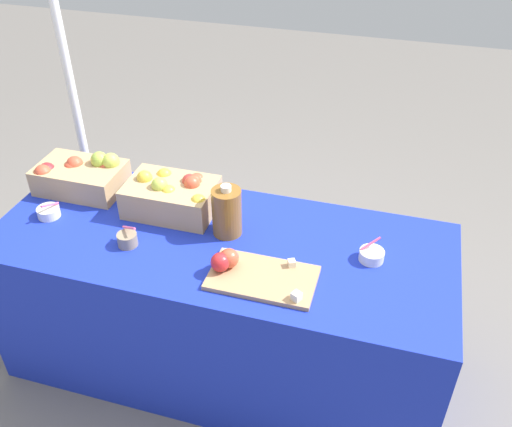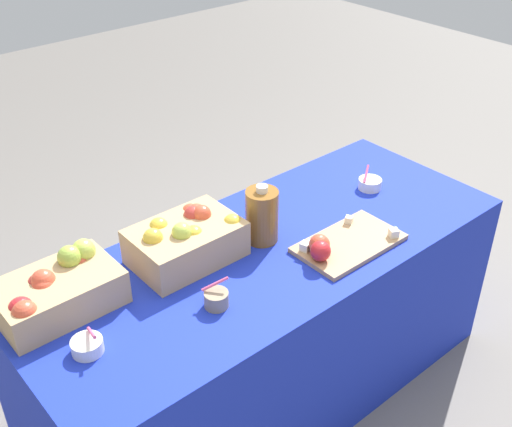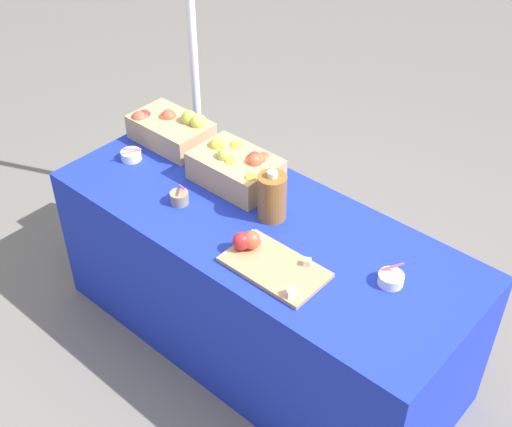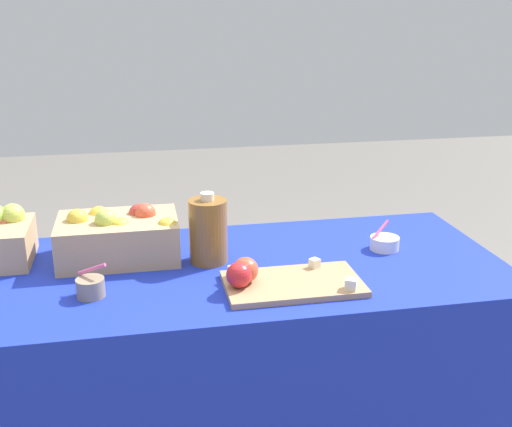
{
  "view_description": "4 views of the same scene",
  "coord_description": "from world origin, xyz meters",
  "px_view_note": "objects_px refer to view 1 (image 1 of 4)",
  "views": [
    {
      "loc": [
        0.64,
        -1.66,
        2.15
      ],
      "look_at": [
        0.13,
        0.08,
        0.84
      ],
      "focal_mm": 38.97,
      "sensor_mm": 36.0,
      "label": 1
    },
    {
      "loc": [
        -1.28,
        -1.43,
        2.11
      ],
      "look_at": [
        -0.08,
        -0.02,
        0.93
      ],
      "focal_mm": 45.07,
      "sensor_mm": 36.0,
      "label": 2
    },
    {
      "loc": [
        1.44,
        -1.66,
        2.52
      ],
      "look_at": [
        0.01,
        -0.04,
        0.81
      ],
      "focal_mm": 47.57,
      "sensor_mm": 36.0,
      "label": 3
    },
    {
      "loc": [
        -0.2,
        -1.82,
        1.53
      ],
      "look_at": [
        0.17,
        0.06,
        0.89
      ],
      "focal_mm": 44.33,
      "sensor_mm": 36.0,
      "label": 4
    }
  ],
  "objects_px": {
    "cutting_board_front": "(250,272)",
    "tent_pole": "(74,101)",
    "apple_crate_left": "(80,175)",
    "apple_crate_middle": "(173,195)",
    "sample_bowl_near": "(127,239)",
    "cider_jug": "(227,212)",
    "sample_bowl_far": "(372,255)",
    "sample_bowl_mid": "(49,212)"
  },
  "relations": [
    {
      "from": "apple_crate_middle",
      "to": "sample_bowl_near",
      "type": "height_order",
      "value": "apple_crate_middle"
    },
    {
      "from": "apple_crate_left",
      "to": "cutting_board_front",
      "type": "distance_m",
      "value": 0.99
    },
    {
      "from": "cutting_board_front",
      "to": "tent_pole",
      "type": "height_order",
      "value": "tent_pole"
    },
    {
      "from": "apple_crate_middle",
      "to": "tent_pole",
      "type": "distance_m",
      "value": 0.86
    },
    {
      "from": "apple_crate_left",
      "to": "cutting_board_front",
      "type": "bearing_deg",
      "value": -21.66
    },
    {
      "from": "apple_crate_middle",
      "to": "sample_bowl_near",
      "type": "distance_m",
      "value": 0.29
    },
    {
      "from": "apple_crate_middle",
      "to": "apple_crate_left",
      "type": "bearing_deg",
      "value": 174.99
    },
    {
      "from": "sample_bowl_mid",
      "to": "sample_bowl_near",
      "type": "bearing_deg",
      "value": -11.32
    },
    {
      "from": "apple_crate_left",
      "to": "sample_bowl_mid",
      "type": "relative_size",
      "value": 3.98
    },
    {
      "from": "sample_bowl_near",
      "to": "sample_bowl_far",
      "type": "relative_size",
      "value": 1.03
    },
    {
      "from": "tent_pole",
      "to": "cider_jug",
      "type": "bearing_deg",
      "value": -28.18
    },
    {
      "from": "cutting_board_front",
      "to": "tent_pole",
      "type": "relative_size",
      "value": 0.21
    },
    {
      "from": "sample_bowl_far",
      "to": "cider_jug",
      "type": "bearing_deg",
      "value": 178.91
    },
    {
      "from": "apple_crate_left",
      "to": "apple_crate_middle",
      "type": "xyz_separation_m",
      "value": [
        0.47,
        -0.04,
        0.01
      ]
    },
    {
      "from": "apple_crate_middle",
      "to": "sample_bowl_far",
      "type": "relative_size",
      "value": 3.91
    },
    {
      "from": "apple_crate_middle",
      "to": "tent_pole",
      "type": "xyz_separation_m",
      "value": [
        -0.71,
        0.44,
        0.15
      ]
    },
    {
      "from": "sample_bowl_mid",
      "to": "cider_jug",
      "type": "distance_m",
      "value": 0.79
    },
    {
      "from": "apple_crate_middle",
      "to": "sample_bowl_near",
      "type": "bearing_deg",
      "value": -106.74
    },
    {
      "from": "cutting_board_front",
      "to": "sample_bowl_mid",
      "type": "height_order",
      "value": "cutting_board_front"
    },
    {
      "from": "apple_crate_middle",
      "to": "sample_bowl_mid",
      "type": "relative_size",
      "value": 3.92
    },
    {
      "from": "cutting_board_front",
      "to": "cider_jug",
      "type": "height_order",
      "value": "cider_jug"
    },
    {
      "from": "apple_crate_middle",
      "to": "sample_bowl_near",
      "type": "xyz_separation_m",
      "value": [
        -0.08,
        -0.28,
        -0.05
      ]
    },
    {
      "from": "apple_crate_left",
      "to": "sample_bowl_near",
      "type": "bearing_deg",
      "value": -39.28
    },
    {
      "from": "cutting_board_front",
      "to": "sample_bowl_near",
      "type": "height_order",
      "value": "sample_bowl_near"
    },
    {
      "from": "sample_bowl_far",
      "to": "cider_jug",
      "type": "relative_size",
      "value": 0.42
    },
    {
      "from": "cider_jug",
      "to": "cutting_board_front",
      "type": "bearing_deg",
      "value": -54.39
    },
    {
      "from": "apple_crate_middle",
      "to": "cider_jug",
      "type": "relative_size",
      "value": 1.66
    },
    {
      "from": "cutting_board_front",
      "to": "sample_bowl_mid",
      "type": "xyz_separation_m",
      "value": [
        -0.94,
        0.13,
        -0.0
      ]
    },
    {
      "from": "sample_bowl_near",
      "to": "tent_pole",
      "type": "bearing_deg",
      "value": 131.21
    },
    {
      "from": "cider_jug",
      "to": "tent_pole",
      "type": "xyz_separation_m",
      "value": [
        -0.99,
        0.53,
        0.13
      ]
    },
    {
      "from": "sample_bowl_far",
      "to": "tent_pole",
      "type": "bearing_deg",
      "value": 161.11
    },
    {
      "from": "sample_bowl_mid",
      "to": "tent_pole",
      "type": "xyz_separation_m",
      "value": [
        -0.22,
        0.64,
        0.21
      ]
    },
    {
      "from": "sample_bowl_far",
      "to": "cider_jug",
      "type": "height_order",
      "value": "cider_jug"
    },
    {
      "from": "apple_crate_left",
      "to": "cutting_board_front",
      "type": "height_order",
      "value": "apple_crate_left"
    },
    {
      "from": "apple_crate_left",
      "to": "tent_pole",
      "type": "relative_size",
      "value": 0.2
    },
    {
      "from": "apple_crate_left",
      "to": "sample_bowl_mid",
      "type": "height_order",
      "value": "apple_crate_left"
    },
    {
      "from": "cutting_board_front",
      "to": "apple_crate_middle",
      "type": "bearing_deg",
      "value": 143.96
    },
    {
      "from": "cider_jug",
      "to": "tent_pole",
      "type": "distance_m",
      "value": 1.13
    },
    {
      "from": "cutting_board_front",
      "to": "sample_bowl_near",
      "type": "relative_size",
      "value": 3.97
    },
    {
      "from": "sample_bowl_near",
      "to": "cider_jug",
      "type": "relative_size",
      "value": 0.44
    },
    {
      "from": "apple_crate_middle",
      "to": "sample_bowl_far",
      "type": "height_order",
      "value": "apple_crate_middle"
    },
    {
      "from": "cutting_board_front",
      "to": "tent_pole",
      "type": "distance_m",
      "value": 1.41
    }
  ]
}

